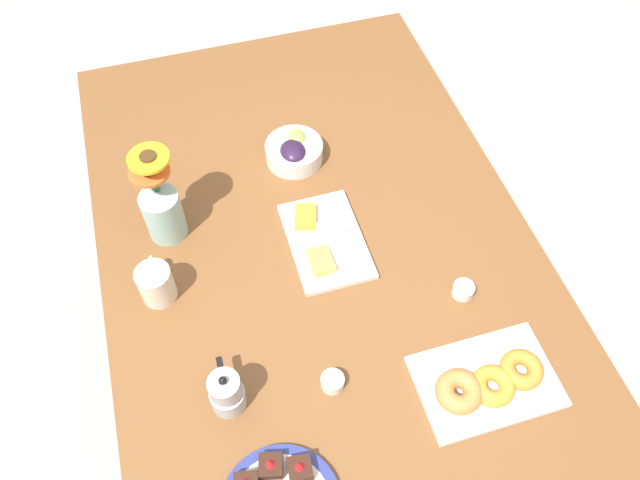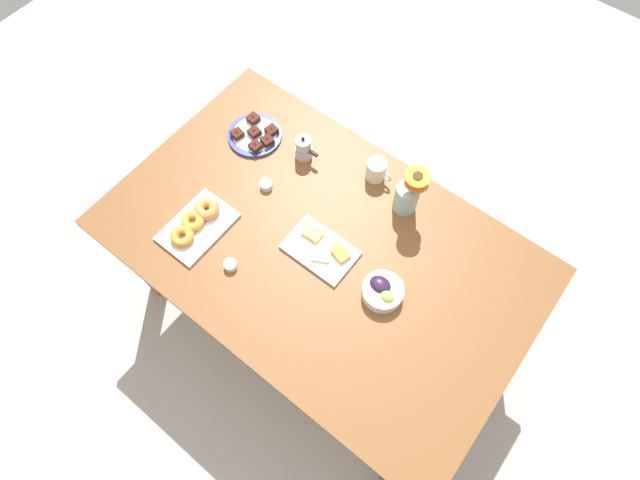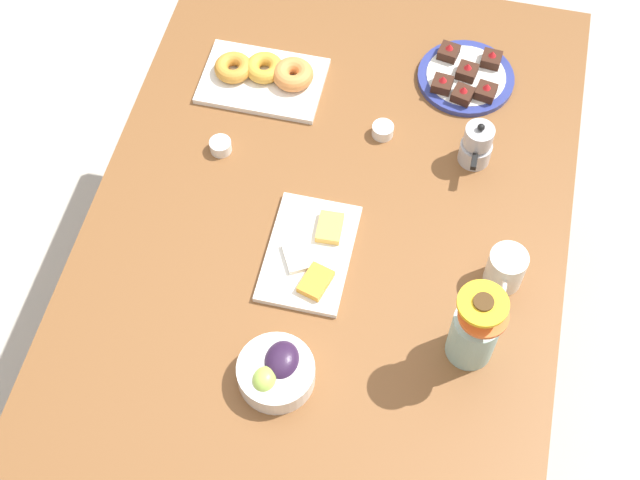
% 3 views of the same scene
% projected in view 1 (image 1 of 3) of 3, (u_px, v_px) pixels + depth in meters
% --- Properties ---
extents(ground_plane, '(6.00, 6.00, 0.00)m').
position_uv_depth(ground_plane, '(320.00, 376.00, 2.06)').
color(ground_plane, '#B7B2A8').
extents(dining_table, '(1.60, 1.00, 0.74)m').
position_uv_depth(dining_table, '(320.00, 269.00, 1.52)').
color(dining_table, brown).
rests_on(dining_table, ground_plane).
extents(coffee_mug, '(0.11, 0.08, 0.09)m').
position_uv_depth(coffee_mug, '(156.00, 283.00, 1.35)').
color(coffee_mug, silver).
rests_on(coffee_mug, dining_table).
extents(grape_bowl, '(0.15, 0.15, 0.07)m').
position_uv_depth(grape_bowl, '(294.00, 151.00, 1.59)').
color(grape_bowl, white).
rests_on(grape_bowl, dining_table).
extents(cheese_platter, '(0.26, 0.17, 0.03)m').
position_uv_depth(cheese_platter, '(324.00, 240.00, 1.46)').
color(cheese_platter, white).
rests_on(cheese_platter, dining_table).
extents(croissant_platter, '(0.19, 0.28, 0.05)m').
position_uv_depth(croissant_platter, '(487.00, 383.00, 1.24)').
color(croissant_platter, white).
rests_on(croissant_platter, dining_table).
extents(jam_cup_honey, '(0.05, 0.05, 0.03)m').
position_uv_depth(jam_cup_honey, '(332.00, 381.00, 1.25)').
color(jam_cup_honey, white).
rests_on(jam_cup_honey, dining_table).
extents(jam_cup_berry, '(0.05, 0.05, 0.03)m').
position_uv_depth(jam_cup_berry, '(463.00, 290.00, 1.37)').
color(jam_cup_berry, white).
rests_on(jam_cup_berry, dining_table).
extents(flower_vase, '(0.11, 0.10, 0.24)m').
position_uv_depth(flower_vase, '(162.00, 209.00, 1.42)').
color(flower_vase, '#99C1B7').
rests_on(flower_vase, dining_table).
extents(moka_pot, '(0.11, 0.07, 0.12)m').
position_uv_depth(moka_pot, '(227.00, 393.00, 1.20)').
color(moka_pot, '#B7B7BC').
rests_on(moka_pot, dining_table).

